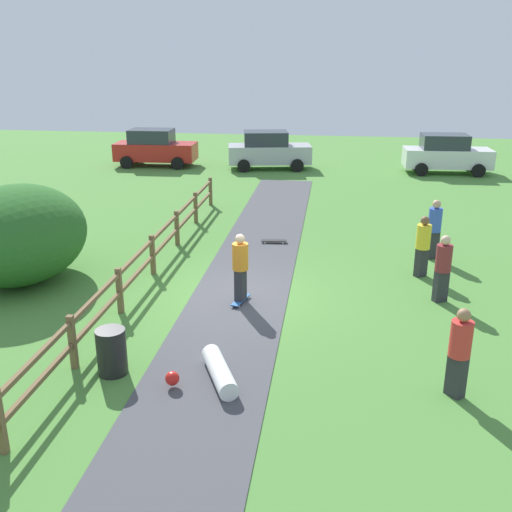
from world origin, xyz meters
TOP-DOWN VIEW (x-y plane):
  - ground_plane at (0.00, 0.00)m, footprint 60.00×60.00m
  - asphalt_path at (0.00, 0.00)m, footprint 2.40×28.00m
  - wooden_fence at (-2.60, 0.00)m, footprint 0.12×18.12m
  - bush_large at (-5.88, 0.36)m, footprint 3.36×4.03m
  - trash_bin at (-1.80, -3.94)m, footprint 0.56×0.56m
  - skater_riding at (0.09, -0.39)m, footprint 0.46×0.82m
  - skater_fallen at (0.19, -3.99)m, footprint 1.40×1.52m
  - skateboard_loose at (0.40, 4.40)m, footprint 0.81×0.26m
  - bystander_yellow at (4.63, 2.08)m, footprint 0.54×0.54m
  - bystander_red at (4.47, -3.89)m, footprint 0.53×0.53m
  - bystander_blue at (5.15, 3.59)m, footprint 0.48×0.48m
  - bystander_maroon at (4.88, 0.38)m, footprint 0.50×0.50m
  - parked_car_white at (7.68, 16.90)m, footprint 4.25×2.10m
  - parked_car_silver at (-1.19, 16.89)m, footprint 4.43×2.56m
  - parked_car_red at (-7.22, 16.90)m, footprint 4.24×2.09m

SIDE VIEW (x-z plane):
  - ground_plane at x=0.00m, z-range 0.00..0.00m
  - asphalt_path at x=0.00m, z-range 0.00..0.02m
  - skateboard_loose at x=0.40m, z-range 0.05..0.13m
  - skater_fallen at x=0.19m, z-range 0.02..0.38m
  - trash_bin at x=-1.80m, z-range 0.00..0.90m
  - wooden_fence at x=-2.60m, z-range 0.12..1.22m
  - bystander_yellow at x=4.63m, z-range 0.08..1.76m
  - bystander_red at x=4.47m, z-range 0.08..1.76m
  - bystander_maroon at x=4.88m, z-range 0.08..1.76m
  - parked_car_white at x=7.68m, z-range 0.00..1.92m
  - parked_car_silver at x=-1.19m, z-range 0.00..1.92m
  - parked_car_red at x=-7.22m, z-range 0.00..1.92m
  - bystander_blue at x=5.15m, z-range 0.09..1.86m
  - skater_riding at x=0.09m, z-range 0.12..1.85m
  - bush_large at x=-5.88m, z-range 0.00..2.55m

